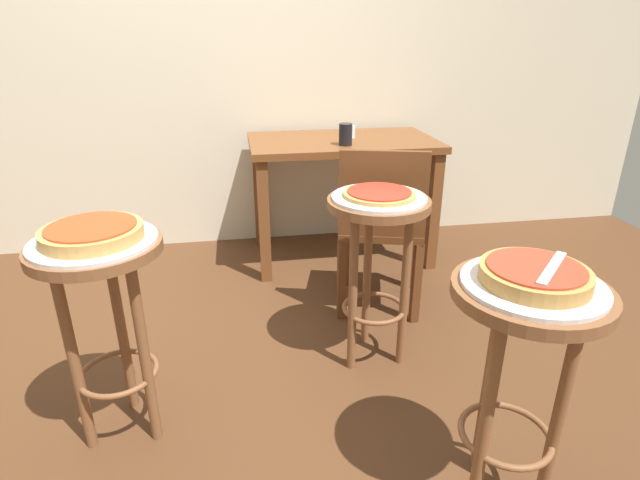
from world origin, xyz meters
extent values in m
plane|color=#4C2D19|center=(0.00, 0.00, 0.00)|extent=(6.00, 6.00, 0.00)
cube|color=beige|center=(0.00, 1.65, 1.50)|extent=(6.00, 0.10, 3.00)
cylinder|color=brown|center=(0.86, -0.63, 0.71)|extent=(0.40, 0.40, 0.03)
cylinder|color=brown|center=(0.86, -0.50, 0.35)|extent=(0.04, 0.04, 0.69)
cylinder|color=brown|center=(0.75, -0.69, 0.35)|extent=(0.04, 0.04, 0.69)
cylinder|color=brown|center=(0.96, -0.69, 0.35)|extent=(0.04, 0.04, 0.69)
torus|color=brown|center=(0.86, -0.63, 0.24)|extent=(0.27, 0.27, 0.02)
cylinder|color=silver|center=(0.86, -0.63, 0.73)|extent=(0.36, 0.36, 0.01)
cylinder|color=#B78442|center=(0.86, -0.63, 0.76)|extent=(0.27, 0.27, 0.04)
cylinder|color=#B23823|center=(0.86, -0.63, 0.78)|extent=(0.24, 0.24, 0.01)
cylinder|color=brown|center=(-0.32, -0.14, 0.71)|extent=(0.40, 0.40, 0.03)
cylinder|color=brown|center=(-0.32, -0.01, 0.35)|extent=(0.04, 0.04, 0.69)
cylinder|color=brown|center=(-0.42, -0.20, 0.35)|extent=(0.04, 0.04, 0.69)
cylinder|color=brown|center=(-0.21, -0.20, 0.35)|extent=(0.04, 0.04, 0.69)
torus|color=brown|center=(-0.32, -0.14, 0.24)|extent=(0.27, 0.27, 0.02)
cylinder|color=silver|center=(-0.32, -0.14, 0.73)|extent=(0.38, 0.38, 0.01)
cylinder|color=tan|center=(-0.32, -0.14, 0.76)|extent=(0.30, 0.30, 0.04)
cylinder|color=red|center=(-0.32, -0.14, 0.78)|extent=(0.27, 0.27, 0.01)
cylinder|color=brown|center=(0.67, 0.14, 0.71)|extent=(0.40, 0.40, 0.03)
cylinder|color=brown|center=(0.67, 0.26, 0.35)|extent=(0.04, 0.04, 0.69)
cylinder|color=brown|center=(0.56, 0.08, 0.35)|extent=(0.04, 0.04, 0.69)
cylinder|color=brown|center=(0.78, 0.08, 0.35)|extent=(0.04, 0.04, 0.69)
torus|color=brown|center=(0.67, 0.14, 0.24)|extent=(0.27, 0.27, 0.02)
cylinder|color=silver|center=(0.67, 0.14, 0.73)|extent=(0.37, 0.37, 0.01)
cylinder|color=tan|center=(0.67, 0.14, 0.75)|extent=(0.28, 0.28, 0.01)
cylinder|color=red|center=(0.67, 0.14, 0.76)|extent=(0.25, 0.25, 0.01)
cube|color=brown|center=(0.76, 1.23, 0.72)|extent=(1.09, 0.64, 0.04)
cube|color=brown|center=(0.26, 0.96, 0.35)|extent=(0.06, 0.06, 0.70)
cube|color=brown|center=(1.25, 0.96, 0.35)|extent=(0.06, 0.06, 0.70)
cube|color=brown|center=(0.26, 1.50, 0.35)|extent=(0.06, 0.06, 0.70)
cube|color=brown|center=(1.25, 1.50, 0.35)|extent=(0.06, 0.06, 0.70)
cylinder|color=black|center=(0.74, 1.06, 0.80)|extent=(0.07, 0.07, 0.12)
cylinder|color=white|center=(0.82, 1.25, 0.78)|extent=(0.04, 0.04, 0.07)
cube|color=#5B3319|center=(0.82, 0.61, 0.43)|extent=(0.49, 0.49, 0.04)
cube|color=#5B3319|center=(0.78, 0.43, 0.65)|extent=(0.39, 0.13, 0.40)
cube|color=#5B3319|center=(1.04, 0.73, 0.21)|extent=(0.04, 0.04, 0.42)
cube|color=#5B3319|center=(0.70, 0.83, 0.21)|extent=(0.04, 0.04, 0.42)
cube|color=#5B3319|center=(0.95, 0.38, 0.21)|extent=(0.04, 0.04, 0.42)
cube|color=#5B3319|center=(0.60, 0.48, 0.21)|extent=(0.04, 0.04, 0.42)
cube|color=silver|center=(0.89, -0.65, 0.79)|extent=(0.17, 0.17, 0.01)
camera|label=1|loc=(0.13, -1.65, 1.33)|focal=28.08mm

